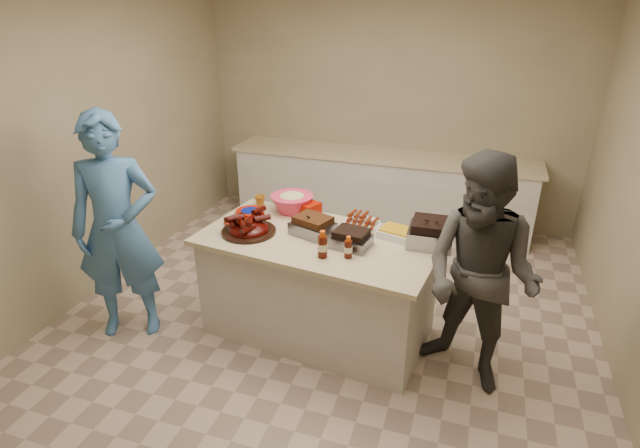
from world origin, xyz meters
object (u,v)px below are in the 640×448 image
(coleslaw_bowl, at_px, (292,211))
(bbq_bottle_a, at_px, (323,257))
(plastic_cup, at_px, (260,205))
(island, at_px, (318,330))
(rib_platter, at_px, (249,232))
(mustard_bottle, at_px, (313,225))
(roasting_pan, at_px, (430,244))
(guest_gray, at_px, (465,376))
(bbq_bottle_b, at_px, (348,258))
(guest_blue, at_px, (135,327))

(coleslaw_bowl, bearing_deg, bbq_bottle_a, -54.59)
(plastic_cup, bearing_deg, coleslaw_bowl, -7.23)
(coleslaw_bowl, bearing_deg, island, -48.83)
(rib_platter, xyz_separation_m, mustard_bottle, (0.44, 0.30, 0.00))
(roasting_pan, bearing_deg, guest_gray, -45.28)
(rib_platter, relative_size, guest_gray, 0.25)
(roasting_pan, bearing_deg, coleslaw_bowl, 166.27)
(bbq_bottle_a, distance_m, bbq_bottle_b, 0.18)
(mustard_bottle, bearing_deg, bbq_bottle_b, -47.19)
(rib_platter, relative_size, mustard_bottle, 4.05)
(island, height_order, coleslaw_bowl, coleslaw_bowl)
(island, height_order, rib_platter, rib_platter)
(coleslaw_bowl, xyz_separation_m, mustard_bottle, (0.27, -0.22, 0.00))
(roasting_pan, relative_size, bbq_bottle_b, 1.97)
(bbq_bottle_b, bearing_deg, coleslaw_bowl, 135.78)
(coleslaw_bowl, distance_m, mustard_bottle, 0.34)
(coleslaw_bowl, relative_size, plastic_cup, 3.76)
(plastic_cup, height_order, guest_blue, plastic_cup)
(roasting_pan, xyz_separation_m, plastic_cup, (-1.55, 0.30, 0.00))
(rib_platter, distance_m, coleslaw_bowl, 0.54)
(rib_platter, distance_m, mustard_bottle, 0.53)
(roasting_pan, height_order, coleslaw_bowl, coleslaw_bowl)
(coleslaw_bowl, relative_size, bbq_bottle_b, 2.21)
(island, distance_m, roasting_pan, 1.22)
(mustard_bottle, distance_m, guest_blue, 1.77)
(bbq_bottle_a, height_order, bbq_bottle_b, bbq_bottle_a)
(mustard_bottle, bearing_deg, plastic_cup, 156.59)
(coleslaw_bowl, bearing_deg, plastic_cup, 172.77)
(bbq_bottle_a, xyz_separation_m, bbq_bottle_b, (0.18, 0.05, 0.00))
(bbq_bottle_b, xyz_separation_m, plastic_cup, (-1.01, 0.71, 0.00))
(coleslaw_bowl, bearing_deg, guest_blue, -141.72)
(bbq_bottle_a, xyz_separation_m, guest_gray, (1.09, 0.09, -0.87))
(rib_platter, bearing_deg, bbq_bottle_b, -10.40)
(roasting_pan, height_order, guest_blue, roasting_pan)
(mustard_bottle, bearing_deg, rib_platter, -146.25)
(rib_platter, height_order, roasting_pan, rib_platter)
(mustard_bottle, height_order, guest_blue, mustard_bottle)
(island, distance_m, plastic_cup, 1.22)
(guest_blue, bearing_deg, coleslaw_bowl, 12.41)
(bbq_bottle_b, relative_size, guest_gray, 0.10)
(bbq_bottle_a, distance_m, mustard_bottle, 0.56)
(bbq_bottle_b, relative_size, mustard_bottle, 1.56)
(island, height_order, guest_gray, island)
(roasting_pan, xyz_separation_m, coleslaw_bowl, (-1.22, 0.26, 0.00))
(coleslaw_bowl, height_order, bbq_bottle_a, coleslaw_bowl)
(roasting_pan, relative_size, coleslaw_bowl, 0.89)
(rib_platter, bearing_deg, island, 7.57)
(coleslaw_bowl, bearing_deg, roasting_pan, -12.15)
(bbq_bottle_b, distance_m, guest_gray, 1.26)
(bbq_bottle_a, bearing_deg, guest_blue, -174.08)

